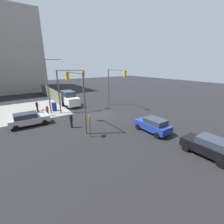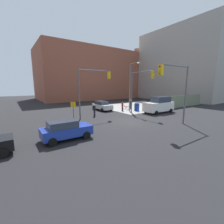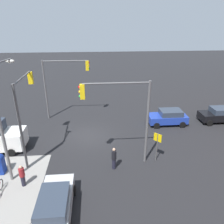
{
  "view_description": "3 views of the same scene",
  "coord_description": "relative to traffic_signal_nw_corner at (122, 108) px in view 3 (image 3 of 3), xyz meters",
  "views": [
    {
      "loc": [
        -18.33,
        10.78,
        7.23
      ],
      "look_at": [
        -2.14,
        -0.61,
        0.93
      ],
      "focal_mm": 24.0,
      "sensor_mm": 36.0,
      "label": 1
    },
    {
      "loc": [
        -12.0,
        -13.76,
        4.46
      ],
      "look_at": [
        -2.6,
        -0.14,
        1.47
      ],
      "focal_mm": 24.0,
      "sensor_mm": 36.0,
      "label": 2
    },
    {
      "loc": [
        -0.71,
        18.57,
        10.27
      ],
      "look_at": [
        -2.4,
        -1.15,
        1.9
      ],
      "focal_mm": 35.0,
      "sensor_mm": 36.0,
      "label": 3
    }
  ],
  "objects": [
    {
      "name": "traffic_signal_ne_corner",
      "position": [
        7.14,
        -1.68,
        -0.03
      ],
      "size": [
        0.36,
        4.5,
        6.5
      ],
      "color": "#59595B",
      "rests_on": "ground"
    },
    {
      "name": "traffic_signal_se_corner",
      "position": [
        5.28,
        -9.0,
        0.0
      ],
      "size": [
        4.94,
        0.36,
        6.5
      ],
      "color": "#59595B",
      "rests_on": "ground"
    },
    {
      "name": "pedestrian_waiting",
      "position": [
        6.84,
        2.0,
        -3.78
      ],
      "size": [
        0.36,
        0.36,
        1.59
      ],
      "rotation": [
        0.0,
        0.0,
        1.29
      ],
      "color": "maroon",
      "rests_on": "ground"
    },
    {
      "name": "coupe_black",
      "position": [
        -11.43,
        -6.45,
        -3.76
      ],
      "size": [
        3.95,
        2.02,
        1.62
      ],
      "color": "black",
      "rests_on": "ground"
    },
    {
      "name": "hatchback_silver",
      "position": [
        4.32,
        4.75,
        -3.75
      ],
      "size": [
        2.02,
        4.49,
        1.62
      ],
      "color": "#B7BABF",
      "rests_on": "ground"
    },
    {
      "name": "ground_plane",
      "position": [
        2.64,
        -4.5,
        -4.6
      ],
      "size": [
        120.0,
        120.0,
        0.0
      ],
      "primitive_type": "plane",
      "color": "black"
    },
    {
      "name": "street_lamp_corner",
      "position": [
        7.77,
        0.94,
        0.1
      ],
      "size": [
        0.81,
        2.64,
        8.0
      ],
      "color": "slate",
      "rests_on": "ground"
    },
    {
      "name": "coupe_blue",
      "position": [
        -5.75,
        -6.31,
        -3.76
      ],
      "size": [
        4.0,
        2.02,
        1.62
      ],
      "color": "#1E389E",
      "rests_on": "ground"
    },
    {
      "name": "traffic_signal_nw_corner",
      "position": [
        0.0,
        0.0,
        0.0
      ],
      "size": [
        4.93,
        0.36,
        6.5
      ],
      "color": "#59595B",
      "rests_on": "ground"
    },
    {
      "name": "warning_sign_two_way",
      "position": [
        -2.76,
        -0.04,
        -2.96
      ],
      "size": [
        0.48,
        0.48,
        2.4
      ],
      "color": "#4C4C4C",
      "rests_on": "ground"
    },
    {
      "name": "mailbox_blue",
      "position": [
        8.84,
        0.5,
        -3.83
      ],
      "size": [
        0.56,
        0.64,
        1.43
      ],
      "color": "navy",
      "rests_on": "ground"
    },
    {
      "name": "pedestrian_crossing",
      "position": [
        0.64,
        0.7,
        -3.68
      ],
      "size": [
        0.36,
        0.36,
        1.76
      ],
      "rotation": [
        0.0,
        0.0,
        4.25
      ],
      "color": "black",
      "rests_on": "ground"
    }
  ]
}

